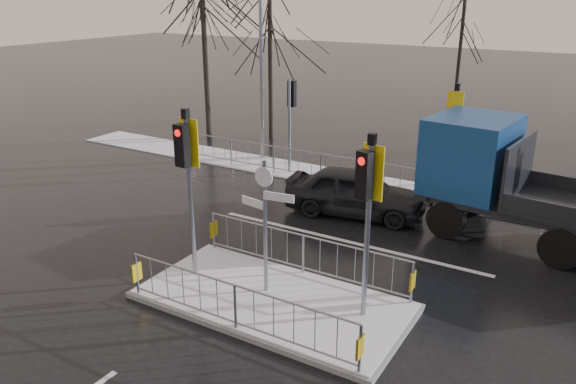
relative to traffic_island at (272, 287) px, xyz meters
The scene contains 12 objects.
ground 0.39m from the traffic_island, 42.90° to the right, with size 120.00×120.00×0.00m, color black.
snow_verge 8.60m from the traffic_island, 89.92° to the left, with size 30.00×2.00×0.04m, color white.
lane_markings 0.52m from the traffic_island, 88.07° to the right, with size 8.00×11.38×0.01m.
traffic_island is the anchor object (origin of this frame).
far_kerb_fixtures 8.11m from the traffic_island, 87.84° to the left, with size 18.00×0.65×3.83m.
car_far_lane 5.79m from the traffic_island, 96.20° to the left, with size 1.73×4.30×1.46m, color black.
flatbed_truck 7.47m from the traffic_island, 61.45° to the left, with size 7.28×3.36×3.26m.
tree_near_a 16.23m from the traffic_island, 133.66° to the left, with size 4.75×4.75×8.97m.
tree_near_b 15.57m from the traffic_island, 122.60° to the left, with size 4.00×4.00×7.55m.
tree_near_c 18.84m from the traffic_island, 132.79° to the left, with size 3.50×3.50×6.61m.
tree_far_a 22.52m from the traffic_island, 95.17° to the left, with size 3.75×3.75×7.08m.
street_lamp_left 12.17m from the traffic_island, 124.07° to the left, with size 1.25×0.18×8.20m.
Camera 1 is at (5.88, -9.18, 6.59)m, focal length 35.00 mm.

